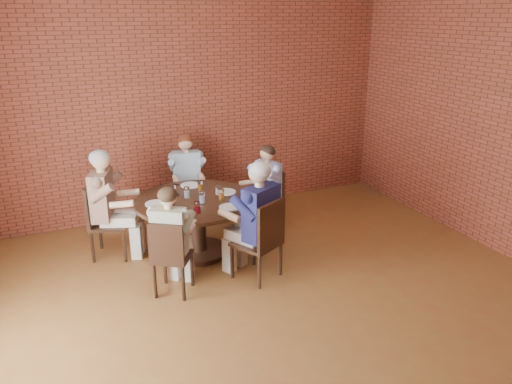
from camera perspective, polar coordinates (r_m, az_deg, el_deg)
name	(u,v)px	position (r m, az deg, el deg)	size (l,w,h in m)	color
floor	(292,333)	(5.05, 4.18, -15.74)	(7.00, 7.00, 0.00)	brown
wall_back	(182,102)	(7.47, -8.40, 10.16)	(7.00, 7.00, 0.00)	brown
dining_table	(197,215)	(6.31, -6.78, -2.66)	(1.51, 1.51, 0.75)	black
chair_a	(269,198)	(6.97, 1.52, -0.69)	(0.47, 0.47, 0.89)	black
diner_a	(265,190)	(6.88, 1.06, 0.23)	(0.47, 0.58, 1.24)	#3E50A1
chair_b	(187,188)	(7.41, -7.86, 0.51)	(0.48, 0.48, 0.92)	black
diner_b	(187,180)	(7.29, -7.85, 1.40)	(0.50, 0.62, 1.29)	#A0BDCC
chair_c	(102,217)	(6.52, -17.18, -2.80)	(0.59, 0.59, 0.97)	black
diner_c	(108,205)	(6.43, -16.54, -1.38)	(0.56, 0.69, 1.39)	brown
chair_d	(170,255)	(5.45, -9.79, -7.14)	(0.53, 0.53, 0.89)	black
diner_d	(172,241)	(5.45, -9.62, -5.55)	(0.47, 0.58, 1.24)	tan
chair_e	(263,238)	(5.67, 0.81, -5.23)	(0.63, 0.63, 0.98)	black
diner_e	(256,221)	(5.65, 0.05, -3.34)	(0.57, 0.71, 1.41)	#181A45
plate_a	(226,192)	(6.42, -3.50, 0.01)	(0.26, 0.26, 0.01)	white
plate_b	(190,185)	(6.71, -7.50, 0.78)	(0.26, 0.26, 0.01)	white
plate_c	(156,204)	(6.13, -11.37, -1.32)	(0.26, 0.26, 0.01)	white
plate_d	(230,207)	(5.91, -2.99, -1.75)	(0.26, 0.26, 0.01)	white
glass_a	(218,190)	(6.32, -4.34, 0.28)	(0.07, 0.07, 0.14)	white
glass_b	(200,186)	(6.48, -6.39, 0.70)	(0.07, 0.07, 0.14)	white
glass_c	(177,190)	(6.37, -9.03, 0.24)	(0.07, 0.07, 0.14)	white
glass_d	(187,192)	(6.26, -7.92, -0.04)	(0.07, 0.07, 0.14)	white
glass_e	(172,199)	(6.07, -9.61, -0.80)	(0.07, 0.07, 0.14)	white
glass_f	(197,207)	(5.77, -6.73, -1.77)	(0.07, 0.07, 0.14)	white
glass_g	(202,197)	(6.07, -6.18, -0.61)	(0.07, 0.07, 0.14)	white
glass_h	(221,195)	(6.14, -3.97, -0.30)	(0.07, 0.07, 0.14)	white
smartphone	(233,205)	(5.98, -2.59, -1.53)	(0.06, 0.13, 0.01)	black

